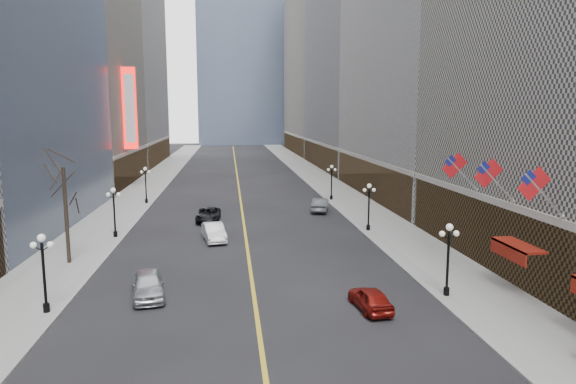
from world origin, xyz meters
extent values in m
cube|color=gray|center=(14.00, 70.00, 0.07)|extent=(6.00, 230.00, 0.15)
cube|color=gray|center=(-14.00, 70.00, 0.07)|extent=(6.00, 230.00, 0.15)
cube|color=gold|center=(0.00, 80.00, 0.01)|extent=(0.25, 200.00, 0.02)
cube|color=#4D3C33|center=(18.40, 29.00, 2.60)|extent=(2.80, 41.00, 5.00)
cube|color=#4D3C33|center=(18.40, 68.00, 2.60)|extent=(2.80, 35.00, 5.00)
cube|color=gray|center=(30.00, 106.00, 24.00)|extent=(26.00, 40.00, 48.00)
cube|color=#4D3C33|center=(18.40, 106.00, 2.60)|extent=(2.80, 39.00, 5.00)
cube|color=#A69E89|center=(30.00, 149.00, 31.00)|extent=(26.00, 46.00, 62.00)
cube|color=#4D3C33|center=(18.40, 149.00, 2.60)|extent=(2.80, 45.00, 5.00)
cube|color=#A69E89|center=(-30.00, 87.00, 25.00)|extent=(26.00, 30.00, 50.00)
cube|color=#4D3C33|center=(-18.40, 87.00, 2.60)|extent=(2.80, 29.00, 5.00)
cube|color=#4D3C33|center=(-18.40, 121.00, 2.60)|extent=(2.80, 37.00, 5.00)
cylinder|color=black|center=(11.80, 30.00, 0.40)|extent=(0.36, 0.36, 0.50)
cylinder|color=black|center=(11.80, 30.00, 2.15)|extent=(0.16, 0.16, 4.00)
sphere|color=white|center=(11.80, 30.00, 4.45)|extent=(0.44, 0.44, 0.44)
sphere|color=white|center=(11.35, 30.00, 4.05)|extent=(0.36, 0.36, 0.36)
sphere|color=white|center=(12.25, 30.00, 4.05)|extent=(0.36, 0.36, 0.36)
cylinder|color=black|center=(11.80, 48.00, 0.40)|extent=(0.36, 0.36, 0.50)
cylinder|color=black|center=(11.80, 48.00, 2.15)|extent=(0.16, 0.16, 4.00)
sphere|color=white|center=(11.80, 48.00, 4.45)|extent=(0.44, 0.44, 0.44)
sphere|color=white|center=(11.35, 48.00, 4.05)|extent=(0.36, 0.36, 0.36)
sphere|color=white|center=(12.25, 48.00, 4.05)|extent=(0.36, 0.36, 0.36)
cylinder|color=black|center=(11.80, 66.00, 0.40)|extent=(0.36, 0.36, 0.50)
cylinder|color=black|center=(11.80, 66.00, 2.15)|extent=(0.16, 0.16, 4.00)
sphere|color=white|center=(11.80, 66.00, 4.45)|extent=(0.44, 0.44, 0.44)
sphere|color=white|center=(11.35, 66.00, 4.05)|extent=(0.36, 0.36, 0.36)
sphere|color=white|center=(12.25, 66.00, 4.05)|extent=(0.36, 0.36, 0.36)
cylinder|color=black|center=(-11.80, 30.00, 0.40)|extent=(0.36, 0.36, 0.50)
cylinder|color=black|center=(-11.80, 30.00, 2.15)|extent=(0.16, 0.16, 4.00)
sphere|color=white|center=(-11.80, 30.00, 4.45)|extent=(0.44, 0.44, 0.44)
sphere|color=white|center=(-12.25, 30.00, 4.05)|extent=(0.36, 0.36, 0.36)
sphere|color=white|center=(-11.35, 30.00, 4.05)|extent=(0.36, 0.36, 0.36)
cylinder|color=black|center=(-11.80, 48.00, 0.40)|extent=(0.36, 0.36, 0.50)
cylinder|color=black|center=(-11.80, 48.00, 2.15)|extent=(0.16, 0.16, 4.00)
sphere|color=white|center=(-11.80, 48.00, 4.45)|extent=(0.44, 0.44, 0.44)
sphere|color=white|center=(-12.25, 48.00, 4.05)|extent=(0.36, 0.36, 0.36)
sphere|color=white|center=(-11.35, 48.00, 4.05)|extent=(0.36, 0.36, 0.36)
cylinder|color=black|center=(-11.80, 66.00, 0.40)|extent=(0.36, 0.36, 0.50)
cylinder|color=black|center=(-11.80, 66.00, 2.15)|extent=(0.16, 0.16, 4.00)
sphere|color=white|center=(-11.80, 66.00, 4.45)|extent=(0.44, 0.44, 0.44)
sphere|color=white|center=(-12.25, 66.00, 4.05)|extent=(0.36, 0.36, 0.36)
sphere|color=white|center=(-11.35, 66.00, 4.05)|extent=(0.36, 0.36, 0.36)
cylinder|color=#B2B2B7|center=(15.80, 27.00, 6.80)|extent=(2.49, 0.12, 2.49)
cube|color=red|center=(15.15, 27.00, 7.45)|extent=(1.94, 0.04, 1.94)
cube|color=navy|center=(14.80, 27.00, 7.80)|extent=(0.88, 0.06, 0.88)
cylinder|color=#B2B2B7|center=(15.80, 32.00, 6.80)|extent=(2.49, 0.12, 2.49)
cube|color=red|center=(15.15, 32.00, 7.45)|extent=(1.94, 0.04, 1.94)
cube|color=navy|center=(14.80, 32.00, 7.80)|extent=(0.88, 0.06, 0.88)
cylinder|color=#B2B2B7|center=(15.80, 37.00, 6.80)|extent=(2.49, 0.12, 2.49)
cube|color=red|center=(15.15, 37.00, 7.45)|extent=(1.94, 0.04, 1.94)
cube|color=navy|center=(14.80, 37.00, 7.80)|extent=(0.88, 0.06, 0.88)
cube|color=maroon|center=(16.30, 30.00, 3.20)|extent=(1.40, 4.00, 0.15)
cube|color=maroon|center=(15.65, 30.00, 2.80)|extent=(0.10, 4.00, 0.90)
cube|color=red|center=(-15.90, 80.00, 12.00)|extent=(2.00, 0.50, 12.00)
cube|color=white|center=(-15.85, 80.00, 12.00)|extent=(1.40, 0.55, 10.00)
cylinder|color=#2D231C|center=(-13.50, 40.00, 3.75)|extent=(0.28, 0.28, 7.20)
imported|color=#AAAEB2|center=(-6.51, 32.15, 0.81)|extent=(2.73, 5.01, 1.62)
imported|color=silver|center=(-2.86, 46.11, 0.78)|extent=(2.48, 4.97, 1.56)
imported|color=black|center=(-3.66, 54.56, 0.71)|extent=(2.59, 5.24, 1.43)
imported|color=maroon|center=(6.58, 28.61, 0.68)|extent=(2.05, 4.13, 1.35)
imported|color=#45484C|center=(9.00, 58.60, 0.80)|extent=(2.86, 5.12, 1.60)
camera|label=1|loc=(-1.39, 0.99, 11.25)|focal=32.00mm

